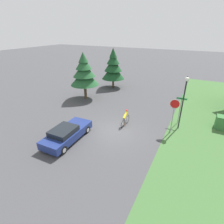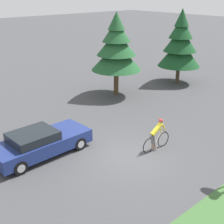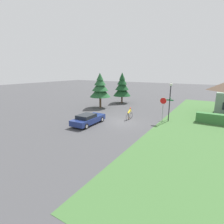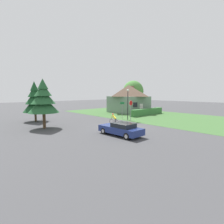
{
  "view_description": "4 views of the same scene",
  "coord_description": "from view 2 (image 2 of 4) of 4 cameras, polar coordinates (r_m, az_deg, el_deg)",
  "views": [
    {
      "loc": [
        5.79,
        -11.69,
        8.12
      ],
      "look_at": [
        -0.71,
        0.85,
        1.35
      ],
      "focal_mm": 28.0,
      "sensor_mm": 36.0,
      "label": 1
    },
    {
      "loc": [
        8.78,
        -8.83,
        7.15
      ],
      "look_at": [
        -1.88,
        0.62,
        1.44
      ],
      "focal_mm": 50.0,
      "sensor_mm": 36.0,
      "label": 2
    },
    {
      "loc": [
        9.56,
        -18.03,
        6.07
      ],
      "look_at": [
        -1.23,
        -0.17,
        1.09
      ],
      "focal_mm": 28.0,
      "sensor_mm": 36.0,
      "label": 3
    },
    {
      "loc": [
        -14.56,
        -14.55,
        4.08
      ],
      "look_at": [
        -0.77,
        0.53,
        1.85
      ],
      "focal_mm": 28.0,
      "sensor_mm": 36.0,
      "label": 4
    }
  ],
  "objects": [
    {
      "name": "ground_plane",
      "position": [
        14.36,
        3.15,
        -8.06
      ],
      "size": [
        140.0,
        140.0,
        0.0
      ],
      "primitive_type": "plane",
      "color": "#424244"
    },
    {
      "name": "sedan_left_lane",
      "position": [
        14.52,
        -13.02,
        -5.5
      ],
      "size": [
        1.97,
        4.56,
        1.24
      ],
      "rotation": [
        0.0,
        0.0,
        1.6
      ],
      "color": "navy",
      "rests_on": "ground"
    },
    {
      "name": "conifer_tall_near",
      "position": [
        21.56,
        0.8,
        11.61
      ],
      "size": [
        3.44,
        3.44,
        5.71
      ],
      "color": "#4C3823",
      "rests_on": "ground"
    },
    {
      "name": "cyclist",
      "position": [
        14.71,
        8.12,
        -4.32
      ],
      "size": [
        0.44,
        1.76,
        1.52
      ],
      "rotation": [
        0.0,
        0.0,
        1.54
      ],
      "color": "black",
      "rests_on": "ground"
    },
    {
      "name": "conifer_tall_far",
      "position": [
        25.19,
        12.35,
        11.99
      ],
      "size": [
        3.28,
        3.28,
        5.73
      ],
      "color": "#4C3823",
      "rests_on": "ground"
    }
  ]
}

